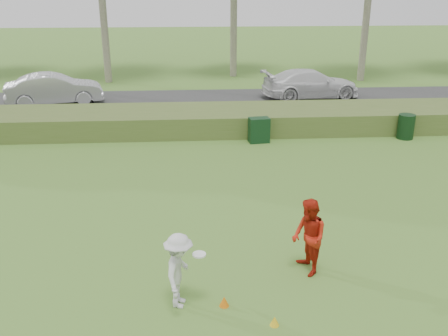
{
  "coord_description": "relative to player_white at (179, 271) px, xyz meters",
  "views": [
    {
      "loc": [
        -0.85,
        -8.68,
        6.17
      ],
      "look_at": [
        0.0,
        4.0,
        1.3
      ],
      "focal_mm": 40.0,
      "sensor_mm": 36.0,
      "label": 1
    }
  ],
  "objects": [
    {
      "name": "ground",
      "position": [
        1.17,
        0.23,
        -0.79
      ],
      "size": [
        120.0,
        120.0,
        0.0
      ],
      "primitive_type": "plane",
      "color": "#3E6D24",
      "rests_on": "ground"
    },
    {
      "name": "reed_strip",
      "position": [
        1.17,
        12.23,
        -0.34
      ],
      "size": [
        80.0,
        3.0,
        0.9
      ],
      "primitive_type": "cube",
      "color": "#435B24",
      "rests_on": "ground"
    },
    {
      "name": "park_road",
      "position": [
        1.17,
        17.23,
        -0.76
      ],
      "size": [
        80.0,
        6.0,
        0.06
      ],
      "primitive_type": "cube",
      "color": "#2D2D2D",
      "rests_on": "ground"
    },
    {
      "name": "player_white",
      "position": [
        0.0,
        0.0,
        0.0
      ],
      "size": [
        0.92,
        1.12,
        1.58
      ],
      "rotation": [
        0.0,
        0.0,
        1.37
      ],
      "color": "silver",
      "rests_on": "ground"
    },
    {
      "name": "player_red",
      "position": [
        2.8,
        1.01,
        0.08
      ],
      "size": [
        0.82,
        0.96,
        1.74
      ],
      "primitive_type": "imported",
      "rotation": [
        0.0,
        0.0,
        -1.37
      ],
      "color": "#AF1E0F",
      "rests_on": "ground"
    },
    {
      "name": "cone_orange",
      "position": [
        0.88,
        -0.11,
        -0.68
      ],
      "size": [
        0.2,
        0.2,
        0.22
      ],
      "primitive_type": "cone",
      "color": "orange",
      "rests_on": "ground"
    },
    {
      "name": "cone_yellow",
      "position": [
        1.79,
        -0.77,
        -0.69
      ],
      "size": [
        0.18,
        0.18,
        0.2
      ],
      "primitive_type": "cone",
      "color": "gold",
      "rests_on": "ground"
    },
    {
      "name": "utility_cabinet",
      "position": [
        2.98,
        10.42,
        -0.29
      ],
      "size": [
        0.85,
        0.59,
        0.99
      ],
      "primitive_type": "cube",
      "rotation": [
        0.0,
        0.0,
        0.13
      ],
      "color": "black",
      "rests_on": "ground"
    },
    {
      "name": "trash_bin",
      "position": [
        9.0,
        10.51,
        -0.29
      ],
      "size": [
        0.85,
        0.85,
        1.0
      ],
      "primitive_type": "cylinder",
      "rotation": [
        0.0,
        0.0,
        -0.34
      ],
      "color": "black",
      "rests_on": "ground"
    },
    {
      "name": "car_mid",
      "position": [
        -6.62,
        17.2,
        0.06
      ],
      "size": [
        5.03,
        2.81,
        1.57
      ],
      "primitive_type": "imported",
      "rotation": [
        0.0,
        0.0,
        1.83
      ],
      "color": "silver",
      "rests_on": "park_road"
    },
    {
      "name": "car_right",
      "position": [
        6.76,
        17.81,
        0.03
      ],
      "size": [
        5.45,
        2.83,
        1.51
      ],
      "primitive_type": "imported",
      "rotation": [
        0.0,
        0.0,
        1.71
      ],
      "color": "silver",
      "rests_on": "park_road"
    }
  ]
}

